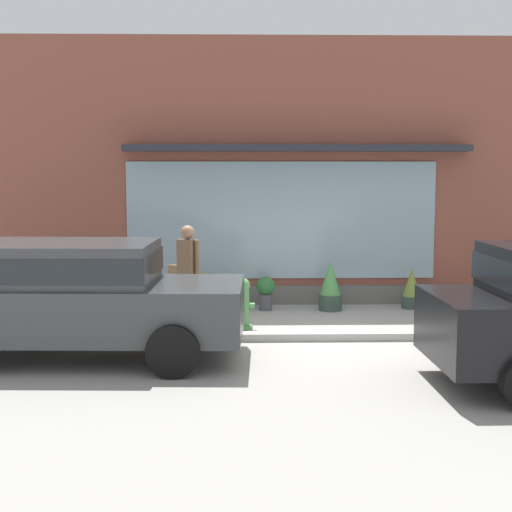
{
  "coord_description": "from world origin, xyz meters",
  "views": [
    {
      "loc": [
        -1.13,
        -11.54,
        2.58
      ],
      "look_at": [
        -0.82,
        1.2,
        1.14
      ],
      "focal_mm": 53.44,
      "sensor_mm": 36.0,
      "label": 1
    }
  ],
  "objects_px": {
    "fire_hydrant": "(243,304)",
    "potted_plant_corner_tall": "(266,291)",
    "potted_plant_by_entrance": "(411,289)",
    "potted_plant_window_left": "(203,289)",
    "potted_plant_window_right": "(330,286)",
    "parked_car_dark_gray": "(75,293)",
    "potted_plant_low_front": "(44,282)",
    "pedestrian_with_handbag": "(187,269)"
  },
  "relations": [
    {
      "from": "pedestrian_with_handbag",
      "to": "parked_car_dark_gray",
      "type": "height_order",
      "value": "pedestrian_with_handbag"
    },
    {
      "from": "potted_plant_by_entrance",
      "to": "potted_plant_window_left",
      "type": "distance_m",
      "value": 3.89
    },
    {
      "from": "potted_plant_window_right",
      "to": "potted_plant_by_entrance",
      "type": "bearing_deg",
      "value": 6.51
    },
    {
      "from": "potted_plant_window_left",
      "to": "potted_plant_window_right",
      "type": "xyz_separation_m",
      "value": [
        2.35,
        -0.09,
        0.05
      ]
    },
    {
      "from": "parked_car_dark_gray",
      "to": "potted_plant_by_entrance",
      "type": "xyz_separation_m",
      "value": [
        5.47,
        3.72,
        -0.56
      ]
    },
    {
      "from": "potted_plant_low_front",
      "to": "potted_plant_window_left",
      "type": "relative_size",
      "value": 1.27
    },
    {
      "from": "pedestrian_with_handbag",
      "to": "parked_car_dark_gray",
      "type": "xyz_separation_m",
      "value": [
        -1.4,
        -1.99,
        -0.06
      ]
    },
    {
      "from": "pedestrian_with_handbag",
      "to": "parked_car_dark_gray",
      "type": "bearing_deg",
      "value": 89.63
    },
    {
      "from": "parked_car_dark_gray",
      "to": "potted_plant_low_front",
      "type": "height_order",
      "value": "parked_car_dark_gray"
    },
    {
      "from": "pedestrian_with_handbag",
      "to": "potted_plant_corner_tall",
      "type": "bearing_deg",
      "value": -95.46
    },
    {
      "from": "fire_hydrant",
      "to": "potted_plant_window_right",
      "type": "relative_size",
      "value": 0.9
    },
    {
      "from": "parked_car_dark_gray",
      "to": "potted_plant_corner_tall",
      "type": "xyz_separation_m",
      "value": [
        2.73,
        3.58,
        -0.56
      ]
    },
    {
      "from": "potted_plant_corner_tall",
      "to": "parked_car_dark_gray",
      "type": "bearing_deg",
      "value": -127.37
    },
    {
      "from": "potted_plant_by_entrance",
      "to": "potted_plant_window_left",
      "type": "xyz_separation_m",
      "value": [
        -3.89,
        -0.09,
        0.03
      ]
    },
    {
      "from": "potted_plant_window_right",
      "to": "fire_hydrant",
      "type": "bearing_deg",
      "value": -135.24
    },
    {
      "from": "potted_plant_by_entrance",
      "to": "potted_plant_low_front",
      "type": "distance_m",
      "value": 6.83
    },
    {
      "from": "potted_plant_low_front",
      "to": "potted_plant_window_right",
      "type": "bearing_deg",
      "value": -1.93
    },
    {
      "from": "parked_car_dark_gray",
      "to": "potted_plant_low_front",
      "type": "distance_m",
      "value": 3.98
    },
    {
      "from": "pedestrian_with_handbag",
      "to": "potted_plant_corner_tall",
      "type": "relative_size",
      "value": 2.7
    },
    {
      "from": "fire_hydrant",
      "to": "parked_car_dark_gray",
      "type": "distance_m",
      "value": 3.04
    },
    {
      "from": "potted_plant_low_front",
      "to": "parked_car_dark_gray",
      "type": "bearing_deg",
      "value": -69.94
    },
    {
      "from": "potted_plant_corner_tall",
      "to": "pedestrian_with_handbag",
      "type": "bearing_deg",
      "value": -130.12
    },
    {
      "from": "potted_plant_by_entrance",
      "to": "potted_plant_window_right",
      "type": "height_order",
      "value": "potted_plant_window_right"
    },
    {
      "from": "fire_hydrant",
      "to": "pedestrian_with_handbag",
      "type": "xyz_separation_m",
      "value": [
        -0.9,
        0.07,
        0.56
      ]
    },
    {
      "from": "fire_hydrant",
      "to": "potted_plant_window_left",
      "type": "bearing_deg",
      "value": 112.97
    },
    {
      "from": "parked_car_dark_gray",
      "to": "potted_plant_corner_tall",
      "type": "distance_m",
      "value": 4.54
    },
    {
      "from": "potted_plant_by_entrance",
      "to": "potted_plant_window_left",
      "type": "height_order",
      "value": "potted_plant_by_entrance"
    },
    {
      "from": "potted_plant_window_left",
      "to": "potted_plant_window_right",
      "type": "height_order",
      "value": "potted_plant_window_right"
    },
    {
      "from": "fire_hydrant",
      "to": "potted_plant_window_right",
      "type": "xyz_separation_m",
      "value": [
        1.63,
        1.61,
        0.03
      ]
    },
    {
      "from": "fire_hydrant",
      "to": "potted_plant_window_right",
      "type": "height_order",
      "value": "potted_plant_window_right"
    },
    {
      "from": "fire_hydrant",
      "to": "potted_plant_corner_tall",
      "type": "xyz_separation_m",
      "value": [
        0.43,
        1.65,
        -0.05
      ]
    },
    {
      "from": "pedestrian_with_handbag",
      "to": "potted_plant_window_right",
      "type": "bearing_deg",
      "value": -113.88
    },
    {
      "from": "potted_plant_low_front",
      "to": "potted_plant_window_left",
      "type": "height_order",
      "value": "potted_plant_low_front"
    },
    {
      "from": "potted_plant_window_left",
      "to": "pedestrian_with_handbag",
      "type": "bearing_deg",
      "value": -96.34
    },
    {
      "from": "potted_plant_corner_tall",
      "to": "potted_plant_window_left",
      "type": "distance_m",
      "value": 1.16
    },
    {
      "from": "fire_hydrant",
      "to": "potted_plant_low_front",
      "type": "relative_size",
      "value": 0.94
    },
    {
      "from": "potted_plant_by_entrance",
      "to": "fire_hydrant",
      "type": "bearing_deg",
      "value": -150.57
    },
    {
      "from": "potted_plant_by_entrance",
      "to": "parked_car_dark_gray",
      "type": "bearing_deg",
      "value": -145.81
    },
    {
      "from": "potted_plant_corner_tall",
      "to": "potted_plant_window_left",
      "type": "relative_size",
      "value": 0.89
    },
    {
      "from": "potted_plant_low_front",
      "to": "potted_plant_corner_tall",
      "type": "xyz_separation_m",
      "value": [
        4.09,
        -0.14,
        -0.15
      ]
    },
    {
      "from": "pedestrian_with_handbag",
      "to": "potted_plant_window_right",
      "type": "xyz_separation_m",
      "value": [
        2.53,
        1.55,
        -0.53
      ]
    },
    {
      "from": "fire_hydrant",
      "to": "potted_plant_corner_tall",
      "type": "height_order",
      "value": "fire_hydrant"
    }
  ]
}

